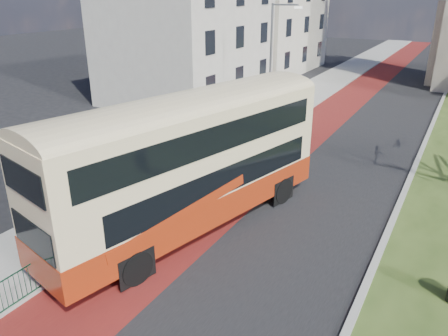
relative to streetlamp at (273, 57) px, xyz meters
The scene contains 11 objects.
ground 19.08m from the streetlamp, 76.42° to the right, with size 160.00×160.00×0.00m, color black.
road_carriageway 7.70m from the streetlamp, 18.88° to the left, with size 9.00×120.00×0.01m, color black.
bus_lane 5.91m from the streetlamp, 32.43° to the left, with size 3.40×120.00×0.01m, color #591414.
pavement_west 5.00m from the streetlamp, 108.07° to the left, with size 4.00×120.00×0.12m, color gray.
kerb_west 5.13m from the streetlamp, 56.03° to the left, with size 0.25×120.00×0.13m, color #999993.
kerb_east 12.07m from the streetlamp, 20.95° to the left, with size 0.25×80.00×0.13m, color #999993.
pedestrian_railing 14.64m from the streetlamp, 84.30° to the right, with size 0.07×24.00×1.12m.
street_block_near 10.62m from the streetlamp, 157.49° to the left, with size 10.30×14.30×13.00m.
street_block_far 22.24m from the streetlamp, 115.76° to the left, with size 10.30×16.30×11.50m.
streetlamp is the anchor object (origin of this frame).
bus 16.03m from the streetlamp, 77.61° to the right, with size 5.76×12.84×5.23m.
Camera 1 is at (7.78, -10.49, 8.92)m, focal length 35.00 mm.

